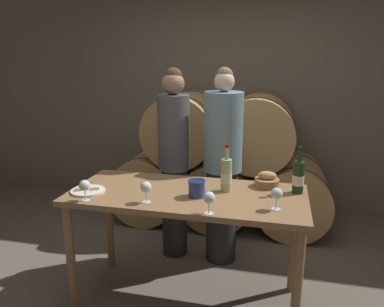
# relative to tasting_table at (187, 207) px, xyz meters

# --- Properties ---
(ground_plane) EXTENTS (10.00, 10.00, 0.00)m
(ground_plane) POSITION_rel_tasting_table_xyz_m (0.00, 0.00, -0.77)
(ground_plane) COLOR #665E51
(stone_wall_back) EXTENTS (10.00, 0.12, 3.20)m
(stone_wall_back) POSITION_rel_tasting_table_xyz_m (0.00, 2.08, 0.83)
(stone_wall_back) COLOR #706656
(stone_wall_back) RESTS_ON ground_plane
(barrel_stack) EXTENTS (2.36, 0.90, 1.45)m
(barrel_stack) POSITION_rel_tasting_table_xyz_m (0.00, 1.51, -0.11)
(barrel_stack) COLOR tan
(barrel_stack) RESTS_ON ground_plane
(tasting_table) EXTENTS (1.68, 0.75, 0.88)m
(tasting_table) POSITION_rel_tasting_table_xyz_m (0.00, 0.00, 0.00)
(tasting_table) COLOR olive
(tasting_table) RESTS_ON ground_plane
(person_left) EXTENTS (0.28, 0.28, 1.73)m
(person_left) POSITION_rel_tasting_table_xyz_m (-0.29, 0.67, 0.14)
(person_left) COLOR #232326
(person_left) RESTS_ON ground_plane
(person_right) EXTENTS (0.34, 0.34, 1.74)m
(person_right) POSITION_rel_tasting_table_xyz_m (0.15, 0.67, 0.12)
(person_right) COLOR #232326
(person_right) RESTS_ON ground_plane
(wine_bottle_red) EXTENTS (0.08, 0.08, 0.34)m
(wine_bottle_red) POSITION_rel_tasting_table_xyz_m (0.77, 0.18, 0.23)
(wine_bottle_red) COLOR #193819
(wine_bottle_red) RESTS_ON tasting_table
(wine_bottle_white) EXTENTS (0.08, 0.08, 0.35)m
(wine_bottle_white) POSITION_rel_tasting_table_xyz_m (0.27, 0.10, 0.24)
(wine_bottle_white) COLOR #ADBC7F
(wine_bottle_white) RESTS_ON tasting_table
(blue_crock) EXTENTS (0.12, 0.12, 0.12)m
(blue_crock) POSITION_rel_tasting_table_xyz_m (0.08, -0.06, 0.18)
(blue_crock) COLOR navy
(blue_crock) RESTS_ON tasting_table
(bread_basket) EXTENTS (0.18, 0.18, 0.12)m
(bread_basket) POSITION_rel_tasting_table_xyz_m (0.55, 0.26, 0.16)
(bread_basket) COLOR olive
(bread_basket) RESTS_ON tasting_table
(cheese_plate) EXTENTS (0.24, 0.24, 0.04)m
(cheese_plate) POSITION_rel_tasting_table_xyz_m (-0.70, -0.15, 0.12)
(cheese_plate) COLOR white
(cheese_plate) RESTS_ON tasting_table
(wine_glass_far_left) EXTENTS (0.08, 0.08, 0.15)m
(wine_glass_far_left) POSITION_rel_tasting_table_xyz_m (-0.63, -0.31, 0.22)
(wine_glass_far_left) COLOR white
(wine_glass_far_left) RESTS_ON tasting_table
(wine_glass_left) EXTENTS (0.08, 0.08, 0.15)m
(wine_glass_left) POSITION_rel_tasting_table_xyz_m (-0.22, -0.24, 0.22)
(wine_glass_left) COLOR white
(wine_glass_left) RESTS_ON tasting_table
(wine_glass_center) EXTENTS (0.08, 0.08, 0.15)m
(wine_glass_center) POSITION_rel_tasting_table_xyz_m (0.22, -0.33, 0.22)
(wine_glass_center) COLOR white
(wine_glass_center) RESTS_ON tasting_table
(wine_glass_right) EXTENTS (0.08, 0.08, 0.15)m
(wine_glass_right) POSITION_rel_tasting_table_xyz_m (0.62, -0.17, 0.22)
(wine_glass_right) COLOR white
(wine_glass_right) RESTS_ON tasting_table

